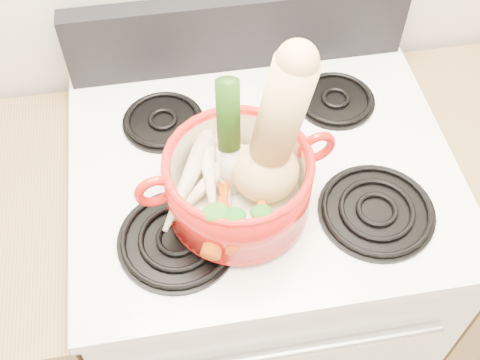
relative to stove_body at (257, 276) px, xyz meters
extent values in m
cube|color=silver|center=(0.00, 0.00, 0.00)|extent=(0.76, 0.65, 0.92)
cube|color=silver|center=(0.00, 0.00, 0.47)|extent=(0.78, 0.67, 0.03)
cube|color=black|center=(0.00, 0.30, 0.58)|extent=(0.76, 0.05, 0.18)
cylinder|color=silver|center=(0.00, -0.34, 0.32)|extent=(0.60, 0.02, 0.02)
cylinder|color=black|center=(-0.19, -0.16, 0.50)|extent=(0.22, 0.22, 0.02)
cylinder|color=black|center=(0.19, -0.16, 0.50)|extent=(0.22, 0.22, 0.02)
cylinder|color=black|center=(-0.19, 0.14, 0.50)|extent=(0.17, 0.17, 0.02)
cylinder|color=black|center=(0.19, 0.14, 0.50)|extent=(0.17, 0.17, 0.02)
cylinder|color=#B3140F|center=(-0.07, -0.11, 0.57)|extent=(0.31, 0.31, 0.13)
torus|color=#B3140F|center=(-0.22, -0.13, 0.62)|extent=(0.08, 0.03, 0.07)
torus|color=#B3140F|center=(0.08, -0.08, 0.62)|extent=(0.08, 0.03, 0.07)
cylinder|color=beige|center=(-0.08, -0.08, 0.67)|extent=(0.05, 0.08, 0.27)
ellipsoid|color=#D3B182|center=(-0.04, -0.04, 0.55)|extent=(0.09, 0.08, 0.04)
cone|color=beige|center=(-0.11, -0.06, 0.56)|extent=(0.08, 0.21, 0.06)
cone|color=beige|center=(-0.13, -0.09, 0.57)|extent=(0.18, 0.16, 0.06)
cone|color=beige|center=(-0.09, -0.07, 0.57)|extent=(0.04, 0.17, 0.05)
cone|color=beige|center=(-0.16, -0.09, 0.58)|extent=(0.14, 0.19, 0.06)
cone|color=beige|center=(-0.12, -0.07, 0.58)|extent=(0.05, 0.22, 0.06)
cone|color=#DF430B|center=(-0.11, -0.15, 0.56)|extent=(0.09, 0.18, 0.05)
cone|color=red|center=(-0.10, -0.17, 0.56)|extent=(0.03, 0.14, 0.04)
cone|color=#C05D09|center=(-0.03, -0.15, 0.57)|extent=(0.06, 0.16, 0.04)
camera|label=1|loc=(-0.17, -0.75, 1.44)|focal=45.00mm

